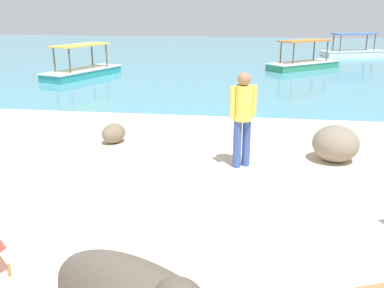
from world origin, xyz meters
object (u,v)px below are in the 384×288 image
at_px(boat_teal, 82,70).
at_px(boat_white, 353,51).
at_px(boat_green, 303,63).
at_px(person_standing, 243,113).

relative_size(boat_teal, boat_white, 1.00).
height_order(boat_green, boat_white, same).
distance_m(boat_green, boat_teal, 9.77).
distance_m(person_standing, boat_green, 13.45).
bearing_deg(person_standing, boat_green, -43.35).
distance_m(person_standing, boat_white, 20.24).
xyz_separation_m(person_standing, boat_teal, (-6.66, 9.46, -0.70)).
height_order(person_standing, boat_teal, person_standing).
bearing_deg(boat_green, boat_white, 19.46).
bearing_deg(boat_teal, boat_green, -47.62).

